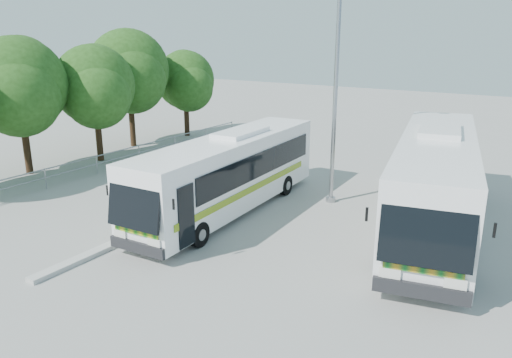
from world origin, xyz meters
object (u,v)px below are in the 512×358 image
Objects in this scene: tree_far_e at (186,80)px; lamppost at (336,89)px; tree_far_c at (95,85)px; tree_far_d at (129,70)px; tree_far_b at (19,85)px; coach_adjacent at (435,180)px; coach_main at (229,172)px.

tree_far_e is 0.67× the size of lamppost.
tree_far_d is at bearing 107.83° from tree_far_c.
tree_far_b is at bearing 179.43° from lamppost.
lamppost reaches higher than tree_far_b.
tree_far_b is 4.01m from tree_far_c.
lamppost is (14.63, -7.76, 0.97)m from tree_far_e.
tree_far_b is at bearing 178.57° from coach_adjacent.
tree_far_e is at bearing 81.37° from tree_far_d.
lamppost is (15.31, -3.26, 0.04)m from tree_far_d.
tree_far_c is 0.58× the size of coach_main.
tree_far_b is at bearing -178.11° from coach_main.
tree_far_e is at bearing 88.17° from tree_far_b.
tree_far_b reaches higher than coach_main.
tree_far_c reaches higher than coach_main.
coach_adjacent is (19.43, 3.56, -2.67)m from tree_far_b.
tree_far_b is 12.13m from tree_far_e.
coach_main is (12.02, 1.00, -2.90)m from tree_far_b.
coach_adjacent is (18.53, -0.34, -2.36)m from tree_far_c.
tree_far_e reaches higher than coach_main.
coach_main is 5.50m from lamppost.
coach_adjacent is at bearing -11.59° from tree_far_d.
tree_far_e is at bearing 133.48° from coach_main.
tree_far_c reaches higher than tree_far_e.
tree_far_d reaches higher than coach_main.
lamppost reaches higher than tree_far_d.
coach_adjacent is at bearing -24.17° from tree_far_e.
tree_far_d is 0.83× the size of lamppost.
coach_adjacent reaches higher than coach_main.
lamppost reaches higher than coach_adjacent.
coach_main is 0.87× the size of coach_adjacent.
lamppost reaches higher than coach_main.
tree_far_d is at bearing 151.29° from lamppost.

